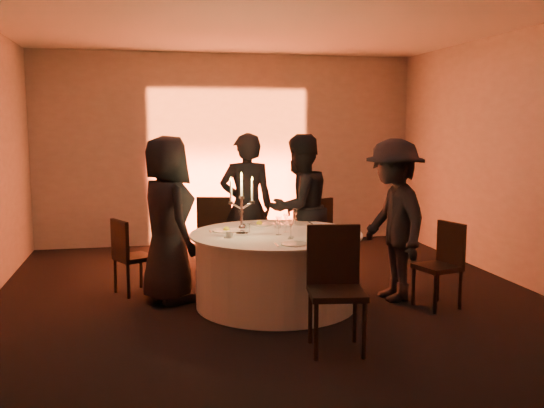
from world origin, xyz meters
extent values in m
plane|color=black|center=(0.00, 0.00, 0.00)|extent=(7.00, 7.00, 0.00)
plane|color=white|center=(0.00, 0.00, 3.00)|extent=(7.00, 7.00, 0.00)
plane|color=#A49E98|center=(0.00, 3.50, 1.50)|extent=(7.00, 0.00, 7.00)
plane|color=#A49E98|center=(0.00, -3.50, 1.50)|extent=(7.00, 0.00, 7.00)
plane|color=#A49E98|center=(3.00, 0.00, 1.50)|extent=(0.00, 7.00, 7.00)
cube|color=black|center=(0.00, 3.20, 0.05)|extent=(0.25, 0.12, 0.10)
cylinder|color=black|center=(0.00, 0.00, 0.01)|extent=(0.60, 0.60, 0.03)
cylinder|color=black|center=(0.00, 0.00, 0.38)|extent=(0.20, 0.20, 0.75)
cylinder|color=silver|center=(0.00, 0.00, 0.38)|extent=(1.68, 1.68, 0.75)
cylinder|color=silver|center=(0.00, 0.00, 0.76)|extent=(1.80, 1.80, 0.02)
cube|color=black|center=(-1.47, 0.77, 0.41)|extent=(0.50, 0.50, 0.05)
cube|color=black|center=(-1.61, 0.69, 0.64)|extent=(0.21, 0.35, 0.43)
cylinder|color=black|center=(-1.25, 0.70, 0.20)|extent=(0.04, 0.04, 0.40)
cylinder|color=black|center=(-1.40, 0.98, 0.20)|extent=(0.04, 0.04, 0.40)
cylinder|color=black|center=(-1.53, 0.55, 0.20)|extent=(0.04, 0.04, 0.40)
cylinder|color=black|center=(-1.68, 0.84, 0.20)|extent=(0.04, 0.04, 0.40)
cube|color=black|center=(-0.44, 1.58, 0.48)|extent=(0.54, 0.54, 0.05)
cube|color=black|center=(-0.49, 1.38, 0.75)|extent=(0.43, 0.16, 0.50)
cylinder|color=black|center=(-0.20, 1.71, 0.23)|extent=(0.04, 0.04, 0.47)
cylinder|color=black|center=(-0.57, 1.81, 0.23)|extent=(0.04, 0.04, 0.47)
cylinder|color=black|center=(-0.30, 1.34, 0.23)|extent=(0.04, 0.04, 0.47)
cylinder|color=black|center=(-0.67, 1.44, 0.23)|extent=(0.04, 0.04, 0.47)
cube|color=black|center=(0.69, 1.21, 0.47)|extent=(0.59, 0.59, 0.05)
cube|color=black|center=(0.79, 1.04, 0.74)|extent=(0.39, 0.25, 0.49)
cylinder|color=black|center=(0.76, 1.46, 0.23)|extent=(0.04, 0.04, 0.46)
cylinder|color=black|center=(0.44, 1.27, 0.23)|extent=(0.04, 0.04, 0.46)
cylinder|color=black|center=(0.94, 1.14, 0.23)|extent=(0.04, 0.04, 0.46)
cylinder|color=black|center=(0.62, 0.95, 0.23)|extent=(0.04, 0.04, 0.46)
cube|color=black|center=(1.62, -0.43, 0.42)|extent=(0.47, 0.47, 0.05)
cube|color=black|center=(1.79, -0.39, 0.66)|extent=(0.14, 0.38, 0.44)
cylinder|color=black|center=(1.42, -0.32, 0.21)|extent=(0.04, 0.04, 0.42)
cylinder|color=black|center=(1.50, -0.64, 0.21)|extent=(0.04, 0.04, 0.42)
cylinder|color=black|center=(1.74, -0.23, 0.21)|extent=(0.04, 0.04, 0.42)
cylinder|color=black|center=(1.82, -0.55, 0.21)|extent=(0.04, 0.04, 0.42)
cube|color=black|center=(0.21, -1.40, 0.50)|extent=(0.52, 0.52, 0.05)
cube|color=black|center=(0.24, -1.19, 0.78)|extent=(0.46, 0.11, 0.52)
cylinder|color=black|center=(-0.01, -1.56, 0.24)|extent=(0.04, 0.04, 0.49)
cylinder|color=black|center=(0.38, -1.62, 0.24)|extent=(0.04, 0.04, 0.49)
cylinder|color=black|center=(0.05, -1.17, 0.24)|extent=(0.04, 0.04, 0.49)
cylinder|color=black|center=(0.44, -1.23, 0.24)|extent=(0.04, 0.04, 0.49)
imported|color=black|center=(-1.10, 0.39, 0.89)|extent=(0.83, 1.01, 1.78)
imported|color=black|center=(-0.11, 1.16, 0.90)|extent=(0.69, 0.49, 1.79)
imported|color=black|center=(0.49, 0.93, 0.89)|extent=(1.08, 1.00, 1.78)
imported|color=black|center=(1.28, -0.05, 0.87)|extent=(0.69, 1.15, 1.75)
cylinder|color=white|center=(-0.49, 0.20, 0.78)|extent=(0.30, 0.30, 0.01)
cube|color=silver|center=(-0.66, 0.20, 0.78)|extent=(0.01, 0.17, 0.01)
cube|color=silver|center=(-0.32, 0.20, 0.78)|extent=(0.02, 0.17, 0.01)
sphere|color=yellow|center=(-0.49, 0.20, 0.82)|extent=(0.07, 0.07, 0.07)
cylinder|color=white|center=(-0.08, 0.52, 0.78)|extent=(0.28, 0.28, 0.01)
cube|color=silver|center=(-0.25, 0.52, 0.78)|extent=(0.02, 0.17, 0.01)
cube|color=silver|center=(0.09, 0.52, 0.78)|extent=(0.02, 0.17, 0.01)
sphere|color=yellow|center=(-0.08, 0.52, 0.82)|extent=(0.07, 0.07, 0.07)
cylinder|color=white|center=(0.35, 0.50, 0.78)|extent=(0.28, 0.28, 0.01)
cube|color=silver|center=(0.18, 0.50, 0.78)|extent=(0.02, 0.17, 0.01)
cube|color=silver|center=(0.52, 0.50, 0.78)|extent=(0.01, 0.17, 0.01)
cylinder|color=white|center=(0.54, -0.14, 0.78)|extent=(0.29, 0.29, 0.01)
cube|color=silver|center=(0.37, -0.14, 0.78)|extent=(0.02, 0.17, 0.01)
cube|color=silver|center=(0.71, -0.14, 0.78)|extent=(0.01, 0.17, 0.01)
sphere|color=yellow|center=(0.54, -0.14, 0.82)|extent=(0.07, 0.07, 0.07)
cylinder|color=white|center=(0.04, -0.64, 0.78)|extent=(0.25, 0.25, 0.01)
cube|color=silver|center=(-0.13, -0.64, 0.78)|extent=(0.02, 0.17, 0.01)
cube|color=silver|center=(0.21, -0.64, 0.78)|extent=(0.02, 0.17, 0.01)
cylinder|color=white|center=(-0.51, -0.15, 0.77)|extent=(0.11, 0.11, 0.01)
cylinder|color=white|center=(-0.51, -0.15, 0.81)|extent=(0.07, 0.07, 0.06)
cylinder|color=silver|center=(-0.36, -0.02, 0.78)|extent=(0.13, 0.13, 0.02)
sphere|color=silver|center=(-0.36, -0.02, 0.84)|extent=(0.07, 0.07, 0.07)
cylinder|color=silver|center=(-0.36, -0.02, 0.97)|extent=(0.03, 0.03, 0.34)
cylinder|color=silver|center=(-0.36, -0.02, 1.16)|extent=(0.06, 0.06, 0.03)
cylinder|color=white|center=(-0.36, -0.02, 1.27)|extent=(0.02, 0.02, 0.22)
cone|color=yellow|center=(-0.36, -0.02, 1.40)|extent=(0.02, 0.02, 0.04)
cylinder|color=silver|center=(-0.42, -0.02, 1.07)|extent=(0.12, 0.02, 0.08)
cylinder|color=silver|center=(-0.47, -0.02, 1.11)|extent=(0.05, 0.05, 0.03)
cylinder|color=white|center=(-0.47, -0.02, 1.22)|extent=(0.02, 0.02, 0.22)
cone|color=yellow|center=(-0.47, -0.02, 1.35)|extent=(0.02, 0.02, 0.04)
cylinder|color=silver|center=(-0.31, -0.02, 1.07)|extent=(0.12, 0.02, 0.08)
cylinder|color=silver|center=(-0.25, -0.02, 1.11)|extent=(0.05, 0.05, 0.03)
cylinder|color=white|center=(-0.25, -0.02, 1.22)|extent=(0.02, 0.02, 0.22)
cone|color=yellow|center=(-0.25, -0.02, 1.35)|extent=(0.02, 0.02, 0.04)
cylinder|color=silver|center=(0.31, 0.41, 0.77)|extent=(0.06, 0.06, 0.01)
cylinder|color=silver|center=(0.31, 0.41, 0.83)|extent=(0.01, 0.01, 0.10)
cone|color=silver|center=(0.31, 0.41, 0.92)|extent=(0.07, 0.07, 0.09)
cylinder|color=silver|center=(-0.30, 0.41, 0.77)|extent=(0.06, 0.06, 0.01)
cylinder|color=silver|center=(-0.30, 0.41, 0.83)|extent=(0.01, 0.01, 0.10)
cone|color=silver|center=(-0.30, 0.41, 0.92)|extent=(0.07, 0.07, 0.09)
cylinder|color=silver|center=(0.10, -0.27, 0.77)|extent=(0.06, 0.06, 0.01)
cylinder|color=silver|center=(0.10, -0.27, 0.83)|extent=(0.01, 0.01, 0.10)
cone|color=silver|center=(0.10, -0.27, 0.92)|extent=(0.07, 0.07, 0.09)
cylinder|color=silver|center=(0.07, -0.34, 0.77)|extent=(0.06, 0.06, 0.01)
cylinder|color=silver|center=(0.07, -0.34, 0.83)|extent=(0.01, 0.01, 0.10)
cone|color=silver|center=(0.07, -0.34, 0.92)|extent=(0.07, 0.07, 0.09)
cylinder|color=silver|center=(0.12, 0.04, 0.77)|extent=(0.06, 0.06, 0.01)
cylinder|color=silver|center=(0.12, 0.04, 0.83)|extent=(0.01, 0.01, 0.10)
cone|color=silver|center=(0.12, 0.04, 0.92)|extent=(0.07, 0.07, 0.09)
cylinder|color=silver|center=(0.00, -0.11, 0.77)|extent=(0.06, 0.06, 0.01)
cylinder|color=silver|center=(0.00, -0.11, 0.83)|extent=(0.01, 0.01, 0.10)
cone|color=silver|center=(0.00, -0.11, 0.92)|extent=(0.07, 0.07, 0.09)
cylinder|color=silver|center=(0.08, 0.28, 0.82)|extent=(0.07, 0.07, 0.09)
cylinder|color=silver|center=(-0.29, 0.10, 0.82)|extent=(0.07, 0.07, 0.09)
camera|label=1|loc=(-1.33, -6.08, 1.89)|focal=40.00mm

